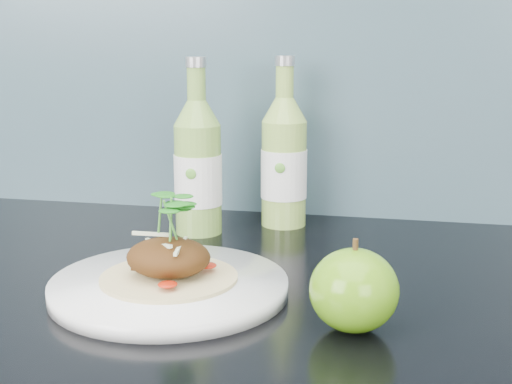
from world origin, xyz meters
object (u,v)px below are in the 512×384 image
dinner_plate (169,286)px  cider_bottle_left (198,168)px  cider_bottle_right (284,162)px  green_apple (354,290)px

dinner_plate → cider_bottle_left: cider_bottle_left is taller
cider_bottle_left → dinner_plate: bearing=-68.4°
cider_bottle_left → cider_bottle_right: size_ratio=1.00×
cider_bottle_right → green_apple: bearing=-74.5°
dinner_plate → cider_bottle_right: cider_bottle_right is taller
dinner_plate → green_apple: 0.20m
dinner_plate → cider_bottle_left: (-0.04, 0.23, 0.08)m
cider_bottle_left → cider_bottle_right: 0.12m
dinner_plate → green_apple: (0.20, -0.05, 0.03)m
dinner_plate → cider_bottle_right: 0.31m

